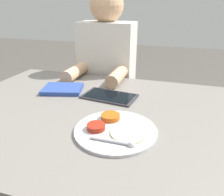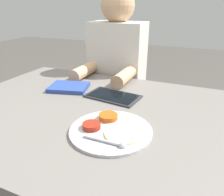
# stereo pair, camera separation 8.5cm
# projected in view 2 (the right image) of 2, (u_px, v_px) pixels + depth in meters

# --- Properties ---
(dining_table) EXTENTS (1.22, 0.90, 0.76)m
(dining_table) POSITION_uv_depth(u_px,v_px,m) (94.00, 180.00, 1.05)
(dining_table) COLOR slate
(dining_table) RESTS_ON ground_plane
(thali_tray) EXTENTS (0.28, 0.28, 0.03)m
(thali_tray) POSITION_uv_depth(u_px,v_px,m) (110.00, 129.00, 0.74)
(thali_tray) COLOR #B7BABF
(thali_tray) RESTS_ON dining_table
(red_notebook) EXTENTS (0.22, 0.19, 0.02)m
(red_notebook) POSITION_uv_depth(u_px,v_px,m) (69.00, 87.00, 1.11)
(red_notebook) COLOR silver
(red_notebook) RESTS_ON dining_table
(tablet_device) EXTENTS (0.26, 0.17, 0.01)m
(tablet_device) POSITION_uv_depth(u_px,v_px,m) (113.00, 96.00, 1.01)
(tablet_device) COLOR #28282D
(tablet_device) RESTS_ON dining_table
(person_diner) EXTENTS (0.34, 0.43, 1.25)m
(person_diner) POSITION_uv_depth(u_px,v_px,m) (117.00, 94.00, 1.48)
(person_diner) COLOR black
(person_diner) RESTS_ON ground_plane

